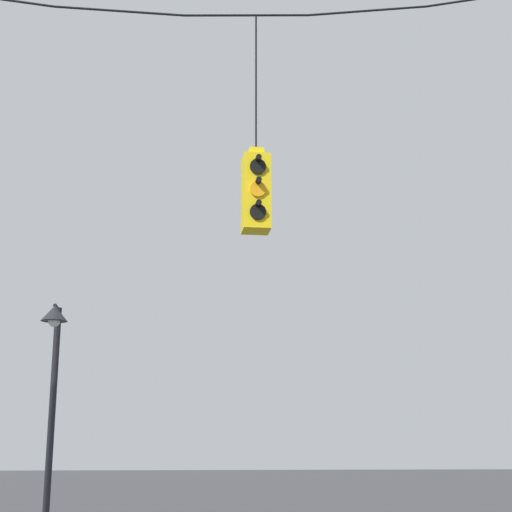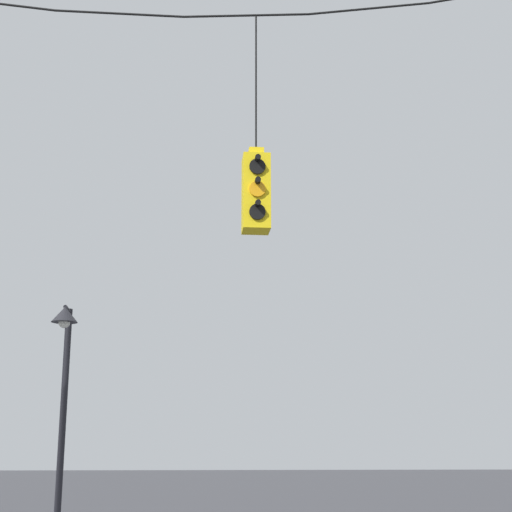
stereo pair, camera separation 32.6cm
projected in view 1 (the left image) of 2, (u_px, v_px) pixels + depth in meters
traffic_light_near_right_pole at (256, 191)px, 9.79m from camera, size 0.34×0.46×2.97m
street_lamp at (52, 376)px, 13.68m from camera, size 0.46×0.80×4.73m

